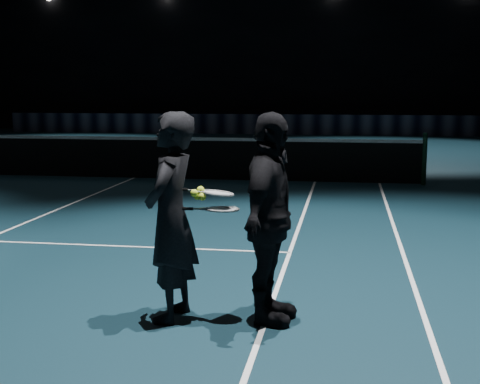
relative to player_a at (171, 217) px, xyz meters
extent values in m
plane|color=#0C232D|center=(-3.29, 8.94, -0.91)|extent=(36.00, 36.00, 0.00)
plane|color=black|center=(-3.29, 26.94, 4.09)|extent=(30.00, 0.00, 30.00)
cylinder|color=black|center=(3.11, 8.94, -0.36)|extent=(0.10, 0.10, 1.10)
cube|color=black|center=(-3.29, 8.94, -0.46)|extent=(12.80, 0.02, 0.86)
cube|color=white|center=(-3.29, 8.94, 0.01)|extent=(12.80, 0.03, 0.07)
cube|color=black|center=(-3.29, 24.44, -0.46)|extent=(22.00, 0.15, 0.90)
imported|color=black|center=(0.00, 0.00, 0.00)|extent=(0.50, 0.70, 1.82)
imported|color=black|center=(0.85, 0.06, 0.00)|extent=(0.57, 1.11, 1.82)
camera|label=1|loc=(1.48, -5.50, 1.09)|focal=50.00mm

